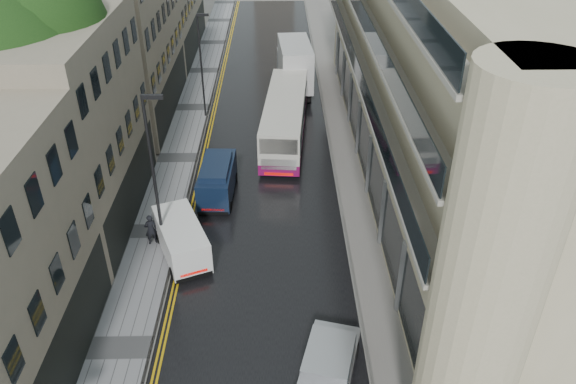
{
  "coord_description": "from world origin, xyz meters",
  "views": [
    {
      "loc": [
        0.93,
        -5.74,
        18.49
      ],
      "look_at": [
        1.38,
        18.0,
        3.33
      ],
      "focal_mm": 35.0,
      "sensor_mm": 36.0,
      "label": 1
    }
  ],
  "objects_px": {
    "navy_van": "(199,193)",
    "cream_bus": "(263,139)",
    "tree_far": "(89,43)",
    "lamp_post_far": "(201,67)",
    "lamp_post_near": "(155,182)",
    "pedestrian": "(151,229)",
    "white_lorry": "(283,74)",
    "tree_near": "(7,112)",
    "white_van": "(172,262)"
  },
  "relations": [
    {
      "from": "navy_van",
      "to": "cream_bus",
      "type": "bearing_deg",
      "value": 60.68
    },
    {
      "from": "tree_far",
      "to": "lamp_post_far",
      "type": "xyz_separation_m",
      "value": [
        7.49,
        1.2,
        -2.23
      ]
    },
    {
      "from": "cream_bus",
      "to": "lamp_post_near",
      "type": "relative_size",
      "value": 1.31
    },
    {
      "from": "cream_bus",
      "to": "lamp_post_far",
      "type": "xyz_separation_m",
      "value": [
        -4.65,
        6.99,
        2.42
      ]
    },
    {
      "from": "tree_far",
      "to": "lamp_post_near",
      "type": "relative_size",
      "value": 1.42
    },
    {
      "from": "navy_van",
      "to": "lamp_post_far",
      "type": "xyz_separation_m",
      "value": [
        -1.03,
        12.87,
        2.79
      ]
    },
    {
      "from": "navy_van",
      "to": "pedestrian",
      "type": "height_order",
      "value": "navy_van"
    },
    {
      "from": "white_lorry",
      "to": "navy_van",
      "type": "bearing_deg",
      "value": -110.87
    },
    {
      "from": "navy_van",
      "to": "pedestrian",
      "type": "distance_m",
      "value": 3.86
    },
    {
      "from": "pedestrian",
      "to": "white_lorry",
      "type": "bearing_deg",
      "value": -133.3
    },
    {
      "from": "cream_bus",
      "to": "lamp_post_far",
      "type": "distance_m",
      "value": 8.73
    },
    {
      "from": "tree_near",
      "to": "lamp_post_near",
      "type": "relative_size",
      "value": 1.58
    },
    {
      "from": "cream_bus",
      "to": "pedestrian",
      "type": "bearing_deg",
      "value": -117.55
    },
    {
      "from": "tree_far",
      "to": "white_lorry",
      "type": "xyz_separation_m",
      "value": [
        13.51,
        4.63,
        -4.07
      ]
    },
    {
      "from": "lamp_post_near",
      "to": "white_lorry",
      "type": "bearing_deg",
      "value": 75.01
    },
    {
      "from": "tree_far",
      "to": "lamp_post_far",
      "type": "height_order",
      "value": "tree_far"
    },
    {
      "from": "white_van",
      "to": "lamp_post_near",
      "type": "distance_m",
      "value": 3.99
    },
    {
      "from": "navy_van",
      "to": "white_lorry",
      "type": "bearing_deg",
      "value": 75.26
    },
    {
      "from": "white_lorry",
      "to": "white_van",
      "type": "bearing_deg",
      "value": -108.0
    },
    {
      "from": "white_lorry",
      "to": "white_van",
      "type": "height_order",
      "value": "white_lorry"
    },
    {
      "from": "tree_near",
      "to": "tree_far",
      "type": "bearing_deg",
      "value": 88.68
    },
    {
      "from": "pedestrian",
      "to": "lamp_post_near",
      "type": "distance_m",
      "value": 3.72
    },
    {
      "from": "cream_bus",
      "to": "white_lorry",
      "type": "xyz_separation_m",
      "value": [
        1.37,
        10.41,
        0.57
      ]
    },
    {
      "from": "white_lorry",
      "to": "lamp_post_near",
      "type": "bearing_deg",
      "value": -111.03
    },
    {
      "from": "white_lorry",
      "to": "lamp_post_far",
      "type": "xyz_separation_m",
      "value": [
        -6.02,
        -3.43,
        1.85
      ]
    },
    {
      "from": "white_van",
      "to": "lamp_post_far",
      "type": "bearing_deg",
      "value": 68.84
    },
    {
      "from": "white_van",
      "to": "lamp_post_near",
      "type": "relative_size",
      "value": 0.51
    },
    {
      "from": "tree_near",
      "to": "white_lorry",
      "type": "bearing_deg",
      "value": 51.92
    },
    {
      "from": "cream_bus",
      "to": "lamp_post_far",
      "type": "bearing_deg",
      "value": 128.53
    },
    {
      "from": "navy_van",
      "to": "lamp_post_far",
      "type": "height_order",
      "value": "lamp_post_far"
    },
    {
      "from": "cream_bus",
      "to": "tree_far",
      "type": "bearing_deg",
      "value": 159.4
    },
    {
      "from": "tree_near",
      "to": "white_van",
      "type": "height_order",
      "value": "tree_near"
    },
    {
      "from": "white_lorry",
      "to": "white_van",
      "type": "relative_size",
      "value": 1.81
    },
    {
      "from": "tree_far",
      "to": "lamp_post_far",
      "type": "distance_m",
      "value": 7.91
    },
    {
      "from": "white_van",
      "to": "lamp_post_near",
      "type": "bearing_deg",
      "value": 88.88
    },
    {
      "from": "lamp_post_far",
      "to": "white_lorry",
      "type": "bearing_deg",
      "value": 34.35
    },
    {
      "from": "white_van",
      "to": "lamp_post_far",
      "type": "xyz_separation_m",
      "value": [
        -0.41,
        18.82,
        2.96
      ]
    },
    {
      "from": "white_lorry",
      "to": "navy_van",
      "type": "relative_size",
      "value": 1.74
    },
    {
      "from": "navy_van",
      "to": "lamp_post_near",
      "type": "height_order",
      "value": "lamp_post_near"
    },
    {
      "from": "cream_bus",
      "to": "lamp_post_near",
      "type": "height_order",
      "value": "lamp_post_near"
    },
    {
      "from": "pedestrian",
      "to": "lamp_post_far",
      "type": "relative_size",
      "value": 0.23
    },
    {
      "from": "cream_bus",
      "to": "lamp_post_near",
      "type": "bearing_deg",
      "value": -111.4
    },
    {
      "from": "pedestrian",
      "to": "cream_bus",
      "type": "bearing_deg",
      "value": -145.62
    },
    {
      "from": "tree_near",
      "to": "navy_van",
      "type": "xyz_separation_m",
      "value": [
        8.82,
        1.33,
        -5.73
      ]
    },
    {
      "from": "white_lorry",
      "to": "lamp_post_far",
      "type": "distance_m",
      "value": 7.17
    },
    {
      "from": "tree_near",
      "to": "pedestrian",
      "type": "xyz_separation_m",
      "value": [
        6.67,
        -1.87,
        -5.94
      ]
    },
    {
      "from": "tree_near",
      "to": "white_lorry",
      "type": "relative_size",
      "value": 1.71
    },
    {
      "from": "cream_bus",
      "to": "navy_van",
      "type": "relative_size",
      "value": 2.46
    },
    {
      "from": "tree_far",
      "to": "white_lorry",
      "type": "height_order",
      "value": "tree_far"
    },
    {
      "from": "pedestrian",
      "to": "lamp_post_near",
      "type": "relative_size",
      "value": 0.2
    }
  ]
}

